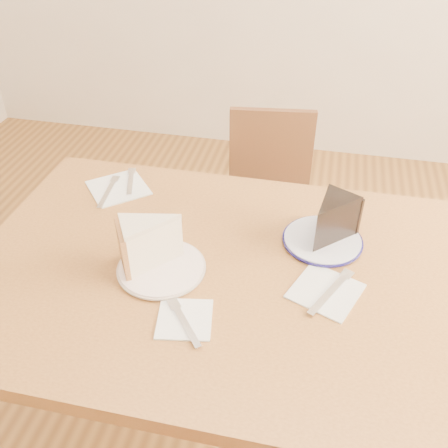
% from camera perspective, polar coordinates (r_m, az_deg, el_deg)
% --- Properties ---
extents(ground, '(4.00, 4.00, 0.00)m').
position_cam_1_polar(ground, '(1.75, 0.11, -23.49)').
color(ground, '#533316').
rests_on(ground, ground).
extents(table, '(1.20, 0.80, 0.75)m').
position_cam_1_polar(table, '(1.23, 0.14, -8.55)').
color(table, brown).
rests_on(table, ground).
extents(chair_far, '(0.42, 0.42, 0.76)m').
position_cam_1_polar(chair_far, '(1.93, 5.05, 2.28)').
color(chair_far, '#361E10').
rests_on(chair_far, ground).
extents(plate_cream, '(0.19, 0.19, 0.01)m').
position_cam_1_polar(plate_cream, '(1.16, -7.15, -5.02)').
color(plate_cream, white).
rests_on(plate_cream, table).
extents(plate_navy, '(0.19, 0.19, 0.01)m').
position_cam_1_polar(plate_navy, '(1.25, 11.18, -1.84)').
color(plate_navy, white).
rests_on(plate_navy, table).
extents(carrot_cake, '(0.16, 0.15, 0.11)m').
position_cam_1_polar(carrot_cake, '(1.14, -8.00, -2.12)').
color(carrot_cake, '#F2E4C8').
rests_on(carrot_cake, plate_cream).
extents(chocolate_cake, '(0.14, 0.16, 0.10)m').
position_cam_1_polar(chocolate_cake, '(1.22, 11.91, 0.09)').
color(chocolate_cake, black).
rests_on(chocolate_cake, plate_navy).
extents(napkin_cream, '(0.13, 0.13, 0.00)m').
position_cam_1_polar(napkin_cream, '(1.05, -4.52, -10.78)').
color(napkin_cream, white).
rests_on(napkin_cream, table).
extents(napkin_navy, '(0.18, 0.18, 0.00)m').
position_cam_1_polar(napkin_navy, '(1.13, 11.53, -7.51)').
color(napkin_navy, white).
rests_on(napkin_navy, table).
extents(napkin_spare, '(0.21, 0.21, 0.00)m').
position_cam_1_polar(napkin_spare, '(1.46, -11.98, 4.07)').
color(napkin_spare, white).
rests_on(napkin_spare, table).
extents(fork_cream, '(0.10, 0.12, 0.00)m').
position_cam_1_polar(fork_cream, '(1.04, -4.51, -11.22)').
color(fork_cream, silver).
rests_on(fork_cream, napkin_cream).
extents(knife_navy, '(0.09, 0.16, 0.00)m').
position_cam_1_polar(knife_navy, '(1.12, 12.07, -7.61)').
color(knife_navy, silver).
rests_on(knife_navy, napkin_navy).
extents(fork_spare, '(0.05, 0.14, 0.00)m').
position_cam_1_polar(fork_spare, '(1.47, -10.62, 4.81)').
color(fork_spare, silver).
rests_on(fork_spare, napkin_spare).
extents(knife_spare, '(0.03, 0.16, 0.00)m').
position_cam_1_polar(knife_spare, '(1.44, -13.11, 3.60)').
color(knife_spare, silver).
rests_on(knife_spare, napkin_spare).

